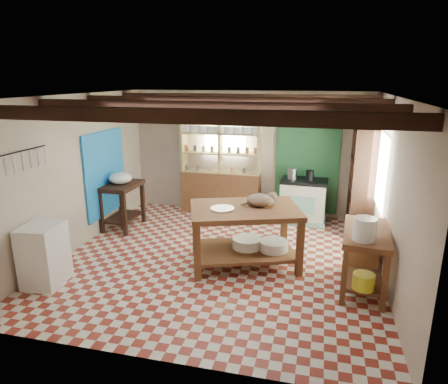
% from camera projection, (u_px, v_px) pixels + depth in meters
% --- Properties ---
extents(floor, '(5.00, 5.00, 0.02)m').
position_uv_depth(floor, '(219.00, 260.00, 6.52)').
color(floor, maroon).
rests_on(floor, ground).
extents(ceiling, '(5.00, 5.00, 0.02)m').
position_uv_depth(ceiling, '(219.00, 96.00, 5.80)').
color(ceiling, '#4B4B50').
rests_on(ceiling, wall_back).
extents(wall_back, '(5.00, 0.04, 2.60)m').
position_uv_depth(wall_back, '(248.00, 153.00, 8.49)').
color(wall_back, '#C1AE9B').
rests_on(wall_back, floor).
extents(wall_front, '(5.00, 0.04, 2.60)m').
position_uv_depth(wall_front, '(154.00, 246.00, 3.82)').
color(wall_front, '#C1AE9B').
rests_on(wall_front, floor).
extents(wall_left, '(0.04, 5.00, 2.60)m').
position_uv_depth(wall_left, '(75.00, 173.00, 6.72)').
color(wall_left, '#C1AE9B').
rests_on(wall_left, floor).
extents(wall_right, '(0.04, 5.00, 2.60)m').
position_uv_depth(wall_right, '(392.00, 193.00, 5.59)').
color(wall_right, '#C1AE9B').
rests_on(wall_right, floor).
extents(ceiling_beams, '(5.00, 3.80, 0.15)m').
position_uv_depth(ceiling_beams, '(219.00, 104.00, 5.83)').
color(ceiling_beams, black).
rests_on(ceiling_beams, ceiling).
extents(blue_wall_patch, '(0.04, 1.40, 1.60)m').
position_uv_depth(blue_wall_patch, '(105.00, 173.00, 7.61)').
color(blue_wall_patch, blue).
rests_on(blue_wall_patch, wall_left).
extents(green_wall_patch, '(1.30, 0.04, 2.30)m').
position_uv_depth(green_wall_patch, '(308.00, 159.00, 8.19)').
color(green_wall_patch, '#20522D').
rests_on(green_wall_patch, wall_back).
extents(window_back, '(0.90, 0.02, 0.80)m').
position_uv_depth(window_back, '(225.00, 134.00, 8.47)').
color(window_back, white).
rests_on(window_back, wall_back).
extents(window_right, '(0.02, 1.30, 1.20)m').
position_uv_depth(window_right, '(381.00, 170.00, 6.50)').
color(window_right, white).
rests_on(window_right, wall_right).
extents(utensil_rail, '(0.06, 0.90, 0.28)m').
position_uv_depth(utensil_rail, '(25.00, 159.00, 5.45)').
color(utensil_rail, black).
rests_on(utensil_rail, wall_left).
extents(pot_rack, '(0.86, 0.12, 0.36)m').
position_uv_depth(pot_rack, '(310.00, 115.00, 7.54)').
color(pot_rack, black).
rests_on(pot_rack, ceiling).
extents(shelving_unit, '(1.70, 0.34, 2.20)m').
position_uv_depth(shelving_unit, '(221.00, 163.00, 8.49)').
color(shelving_unit, tan).
rests_on(shelving_unit, floor).
extents(tall_rack, '(0.40, 0.86, 2.00)m').
position_uv_depth(tall_rack, '(362.00, 181.00, 7.40)').
color(tall_rack, black).
rests_on(tall_rack, floor).
extents(work_table, '(1.92, 1.58, 0.94)m').
position_uv_depth(work_table, '(244.00, 236.00, 6.25)').
color(work_table, brown).
rests_on(work_table, floor).
extents(stove, '(0.94, 0.66, 0.88)m').
position_uv_depth(stove, '(303.00, 201.00, 8.12)').
color(stove, silver).
rests_on(stove, floor).
extents(prep_table, '(0.63, 0.89, 0.89)m').
position_uv_depth(prep_table, '(123.00, 206.00, 7.80)').
color(prep_table, black).
rests_on(prep_table, floor).
extents(white_cabinet, '(0.54, 0.63, 0.89)m').
position_uv_depth(white_cabinet, '(44.00, 255.00, 5.64)').
color(white_cabinet, white).
rests_on(white_cabinet, floor).
extents(right_counter, '(0.70, 1.25, 0.86)m').
position_uv_depth(right_counter, '(364.00, 260.00, 5.52)').
color(right_counter, brown).
rests_on(right_counter, floor).
extents(cat, '(0.54, 0.50, 0.19)m').
position_uv_depth(cat, '(260.00, 200.00, 6.17)').
color(cat, '#906D53').
rests_on(cat, work_table).
extents(steel_tray, '(0.46, 0.46, 0.02)m').
position_uv_depth(steel_tray, '(222.00, 209.00, 6.04)').
color(steel_tray, '#A4A5AC').
rests_on(steel_tray, work_table).
extents(basin_large, '(0.59, 0.59, 0.16)m').
position_uv_depth(basin_large, '(247.00, 243.00, 6.34)').
color(basin_large, white).
rests_on(basin_large, work_table).
extents(basin_small, '(0.57, 0.57, 0.16)m').
position_uv_depth(basin_small, '(274.00, 246.00, 6.24)').
color(basin_small, white).
rests_on(basin_small, work_table).
extents(kettle_left, '(0.20, 0.20, 0.21)m').
position_uv_depth(kettle_left, '(292.00, 174.00, 8.04)').
color(kettle_left, '#A4A5AC').
rests_on(kettle_left, stove).
extents(kettle_right, '(0.17, 0.17, 0.20)m').
position_uv_depth(kettle_right, '(310.00, 175.00, 7.95)').
color(kettle_right, black).
rests_on(kettle_right, stove).
extents(enamel_bowl, '(0.45, 0.45, 0.22)m').
position_uv_depth(enamel_bowl, '(121.00, 178.00, 7.65)').
color(enamel_bowl, white).
rests_on(enamel_bowl, prep_table).
extents(white_bucket, '(0.32, 0.32, 0.29)m').
position_uv_depth(white_bucket, '(365.00, 229.00, 5.05)').
color(white_bucket, white).
rests_on(white_bucket, right_counter).
extents(wicker_basket, '(0.42, 0.35, 0.28)m').
position_uv_depth(wicker_basket, '(364.00, 255.00, 5.81)').
color(wicker_basket, '#A06E40').
rests_on(wicker_basket, right_counter).
extents(yellow_tub, '(0.30, 0.30, 0.20)m').
position_uv_depth(yellow_tub, '(364.00, 281.00, 5.13)').
color(yellow_tub, yellow).
rests_on(yellow_tub, right_counter).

